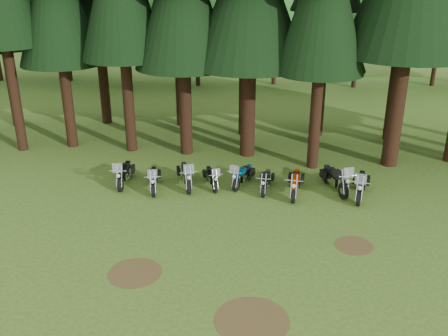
{
  "coord_description": "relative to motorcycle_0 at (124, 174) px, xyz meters",
  "views": [
    {
      "loc": [
        1.37,
        -15.64,
        9.57
      ],
      "look_at": [
        -0.73,
        5.0,
        1.0
      ],
      "focal_mm": 40.0,
      "sensor_mm": 36.0,
      "label": 1
    }
  ],
  "objects": [
    {
      "name": "decid_3",
      "position": [
        0.66,
        20.15,
        4.02
      ],
      "size": [
        6.12,
        5.95,
        7.65
      ],
      "color": "#321C10",
      "rests_on": "ground"
    },
    {
      "name": "dirt_patch_2",
      "position": [
        6.38,
        -8.98,
        -0.49
      ],
      "size": [
        2.2,
        2.2,
        0.01
      ],
      "primitive_type": "cylinder",
      "color": "#4C3D1E",
      "rests_on": "ground"
    },
    {
      "name": "motorcycle_1",
      "position": [
        1.49,
        -0.44,
        -0.02
      ],
      "size": [
        0.73,
        2.24,
        1.41
      ],
      "rotation": [
        0.0,
        0.0,
        0.21
      ],
      "color": "black",
      "rests_on": "ground"
    },
    {
      "name": "decid_2",
      "position": [
        -5.06,
        19.8,
        4.46
      ],
      "size": [
        6.72,
        6.53,
        8.4
      ],
      "color": "#321C10",
      "rests_on": "ground"
    },
    {
      "name": "motorcycle_4",
      "position": [
        5.46,
        0.45,
        -0.04
      ],
      "size": [
        0.96,
        2.11,
        1.36
      ],
      "rotation": [
        0.0,
        0.0,
        -0.34
      ],
      "color": "black",
      "rests_on": "ground"
    },
    {
      "name": "decid_4",
      "position": [
        6.95,
        21.34,
        3.88
      ],
      "size": [
        5.93,
        5.76,
        7.41
      ],
      "color": "#321C10",
      "rests_on": "ground"
    },
    {
      "name": "dirt_patch_0",
      "position": [
        2.38,
        -6.98,
        -0.49
      ],
      "size": [
        1.8,
        1.8,
        0.01
      ],
      "primitive_type": "cylinder",
      "color": "#4C3D1E",
      "rests_on": "ground"
    },
    {
      "name": "motorcycle_6",
      "position": [
        7.85,
        -0.31,
        0.0
      ],
      "size": [
        0.44,
        2.38,
        0.97
      ],
      "rotation": [
        0.0,
        0.0,
        -0.11
      ],
      "color": "black",
      "rests_on": "ground"
    },
    {
      "name": "decid_1",
      "position": [
        -10.61,
        20.78,
        5.34
      ],
      "size": [
        7.91,
        7.69,
        9.88
      ],
      "color": "#321C10",
      "rests_on": "ground"
    },
    {
      "name": "motorcycle_8",
      "position": [
        10.67,
        -0.31,
        0.03
      ],
      "size": [
        0.82,
        2.51,
        1.58
      ],
      "rotation": [
        0.0,
        0.0,
        -0.21
      ],
      "color": "black",
      "rests_on": "ground"
    },
    {
      "name": "motorcycle_7",
      "position": [
        9.65,
        0.28,
        0.03
      ],
      "size": [
        1.11,
        2.47,
        1.58
      ],
      "rotation": [
        0.0,
        0.0,
        0.33
      ],
      "color": "black",
      "rests_on": "ground"
    },
    {
      "name": "motorcycle_2",
      "position": [
        2.9,
        0.05,
        0.02
      ],
      "size": [
        0.98,
        2.42,
        1.54
      ],
      "rotation": [
        0.0,
        0.0,
        0.29
      ],
      "color": "black",
      "rests_on": "ground"
    },
    {
      "name": "decid_5",
      "position": [
        13.67,
        20.73,
        5.74
      ],
      "size": [
        8.45,
        8.21,
        10.56
      ],
      "color": "#321C10",
      "rests_on": "ground"
    },
    {
      "name": "motorcycle_0",
      "position": [
        0.0,
        0.0,
        0.0
      ],
      "size": [
        0.49,
        2.35,
        1.48
      ],
      "rotation": [
        0.0,
        0.0,
        0.07
      ],
      "color": "black",
      "rests_on": "ground"
    },
    {
      "name": "motorcycle_3",
      "position": [
        4.06,
        0.16,
        -0.07
      ],
      "size": [
        0.88,
        1.97,
        1.26
      ],
      "rotation": [
        0.0,
        0.0,
        0.33
      ],
      "color": "black",
      "rests_on": "ground"
    },
    {
      "name": "motorcycle_5",
      "position": [
        6.55,
        -0.02,
        -0.07
      ],
      "size": [
        0.38,
        2.04,
        0.83
      ],
      "rotation": [
        0.0,
        0.0,
        -0.12
      ],
      "color": "black",
      "rests_on": "ground"
    },
    {
      "name": "ground",
      "position": [
        5.38,
        -4.98,
        -0.49
      ],
      "size": [
        120.0,
        120.0,
        0.0
      ],
      "primitive_type": "plane",
      "color": "#3B601C",
      "rests_on": "ground"
    },
    {
      "name": "dirt_patch_1",
      "position": [
        9.88,
        -4.48,
        -0.49
      ],
      "size": [
        1.4,
        1.4,
        0.01
      ],
      "primitive_type": "cylinder",
      "color": "#4C3D1E",
      "rests_on": "ground"
    },
    {
      "name": "decid_6",
      "position": [
        20.23,
        22.03,
        4.71
      ],
      "size": [
        7.06,
        6.86,
        8.82
      ],
      "color": "#321C10",
      "rests_on": "ground"
    }
  ]
}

